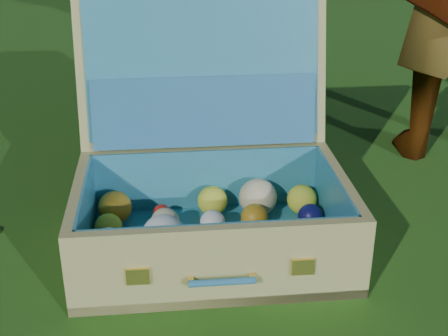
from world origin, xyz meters
The scene contains 2 objects.
ground centered at (0.00, 0.00, 0.00)m, with size 60.00×60.00×0.00m, color #215114.
suitcase centered at (-0.15, 0.25, 0.18)m, with size 0.86×0.82×0.64m.
Camera 1 is at (0.35, -1.11, 0.87)m, focal length 50.00 mm.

